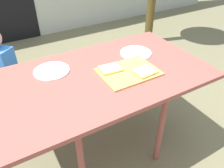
% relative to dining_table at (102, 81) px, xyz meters
% --- Properties ---
extents(ground_plane, '(16.00, 16.00, 0.00)m').
position_rel_dining_table_xyz_m(ground_plane, '(0.00, 0.00, -0.69)').
color(ground_plane, '#6C674B').
extents(dining_table, '(1.45, 0.83, 0.75)m').
position_rel_dining_table_xyz_m(dining_table, '(0.00, 0.00, 0.00)').
color(dining_table, '#924941').
rests_on(dining_table, ground).
extents(cutting_board, '(0.38, 0.29, 0.01)m').
position_rel_dining_table_xyz_m(cutting_board, '(0.16, -0.08, 0.07)').
color(cutting_board, tan).
rests_on(cutting_board, dining_table).
extents(pizza_slice_near_right, '(0.15, 0.13, 0.01)m').
position_rel_dining_table_xyz_m(pizza_slice_near_right, '(0.25, -0.14, 0.08)').
color(pizza_slice_near_right, '#E4B54D').
rests_on(pizza_slice_near_right, cutting_board).
extents(pizza_slice_far_left, '(0.16, 0.13, 0.01)m').
position_rel_dining_table_xyz_m(pizza_slice_far_left, '(0.07, -0.00, 0.08)').
color(pizza_slice_far_left, '#E4B54D').
rests_on(pizza_slice_far_left, cutting_board).
extents(plate_white_right, '(0.24, 0.24, 0.01)m').
position_rel_dining_table_xyz_m(plate_white_right, '(0.37, 0.12, 0.07)').
color(plate_white_right, white).
rests_on(plate_white_right, dining_table).
extents(plate_white_left, '(0.24, 0.24, 0.01)m').
position_rel_dining_table_xyz_m(plate_white_left, '(-0.28, 0.19, 0.07)').
color(plate_white_left, white).
rests_on(plate_white_left, dining_table).
extents(child_left, '(0.26, 0.27, 0.95)m').
position_rel_dining_table_xyz_m(child_left, '(-0.57, 0.66, -0.15)').
color(child_left, '#444345').
rests_on(child_left, ground).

